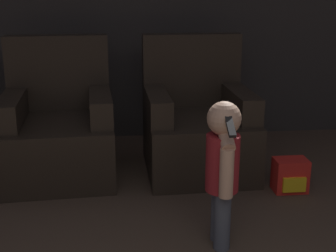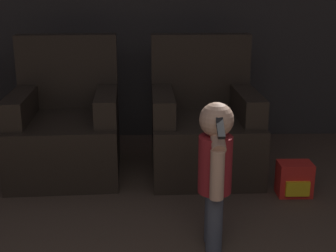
% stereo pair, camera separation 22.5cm
% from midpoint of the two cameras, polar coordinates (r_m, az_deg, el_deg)
% --- Properties ---
extents(armchair_left, '(0.86, 0.93, 1.04)m').
position_cam_midpoint_polar(armchair_left, '(3.72, -10.57, -0.23)').
color(armchair_left, black).
rests_on(armchair_left, ground_plane).
extents(armchair_right, '(0.82, 0.90, 1.04)m').
position_cam_midpoint_polar(armchair_right, '(3.71, 6.07, -0.12)').
color(armchair_right, black).
rests_on(armchair_right, ground_plane).
extents(person_toddler, '(0.18, 0.33, 0.84)m').
position_cam_midpoint_polar(person_toddler, '(2.54, 8.33, -4.74)').
color(person_toddler, '#474C56').
rests_on(person_toddler, ground_plane).
extents(toy_backpack, '(0.23, 0.18, 0.24)m').
position_cam_midpoint_polar(toy_backpack, '(3.43, 17.00, -6.25)').
color(toy_backpack, red).
rests_on(toy_backpack, ground_plane).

